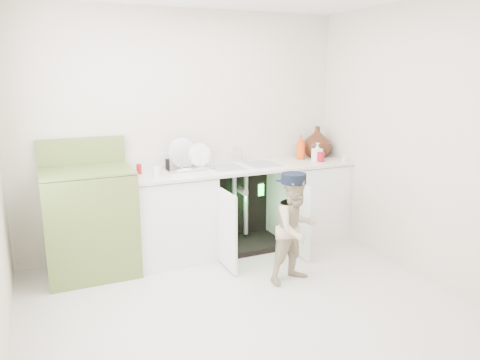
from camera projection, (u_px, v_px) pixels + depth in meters
name	position (u px, v px, depth m)	size (l,w,h in m)	color
ground	(244.00, 305.00, 3.87)	(3.50, 3.50, 0.00)	beige
room_shell	(244.00, 156.00, 3.58)	(6.00, 5.50, 1.26)	beige
counter_run	(247.00, 203.00, 5.07)	(2.44, 1.02, 1.26)	silver
avocado_stove	(90.00, 220.00, 4.38)	(0.81, 0.65, 1.26)	olive
repair_worker	(296.00, 228.00, 4.21)	(0.54, 0.86, 1.01)	beige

